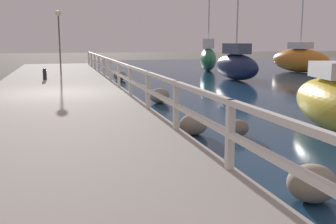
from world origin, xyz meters
name	(u,v)px	position (x,y,z in m)	size (l,w,h in m)	color
ground_plane	(57,103)	(0.00, 0.00, 0.00)	(120.00, 120.00, 0.00)	#4C473D
dock_walkway	(57,98)	(0.00, 0.00, 0.17)	(4.72, 36.00, 0.35)	#9E998E
railing	(124,72)	(2.26, 0.00, 0.98)	(0.10, 32.50, 0.94)	silver
boulder_mid_strip	(159,96)	(3.29, -0.86, 0.25)	(0.67, 0.60, 0.50)	gray
boulder_downstream	(120,76)	(3.19, 7.24, 0.25)	(0.66, 0.59, 0.49)	gray
boulder_far_strip	(193,125)	(2.90, -5.42, 0.23)	(0.62, 0.56, 0.47)	gray
boulder_near_dock	(312,183)	(3.17, -9.27, 0.24)	(0.65, 0.59, 0.49)	gray
boulder_water_edge	(238,128)	(3.79, -5.77, 0.18)	(0.48, 0.43, 0.36)	slate
mooring_bollard	(45,74)	(-0.50, 4.84, 0.61)	(0.17, 0.17, 0.52)	black
dock_lamp	(59,27)	(0.21, 7.23, 2.72)	(0.27, 0.27, 3.18)	#514C47
sailboat_navy	(236,64)	(9.20, 5.87, 0.82)	(1.33, 4.26, 7.05)	#192347
sailboat_orange	(300,60)	(15.58, 9.64, 0.83)	(2.36, 4.99, 5.32)	orange
sailboat_yellow	(336,100)	(6.22, -5.81, 0.70)	(2.09, 3.79, 8.12)	gold
sailboat_green	(208,58)	(10.19, 12.49, 0.90)	(2.42, 4.02, 7.57)	#236B42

